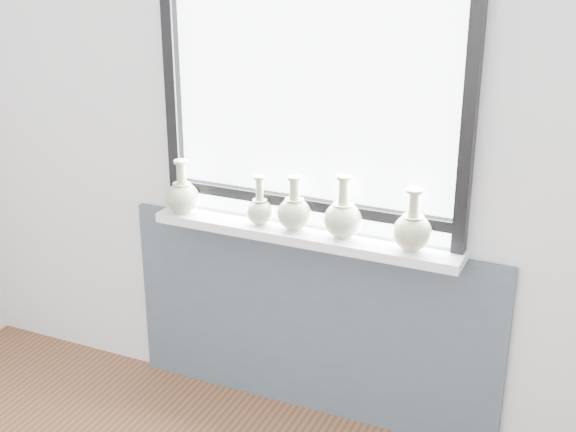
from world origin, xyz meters
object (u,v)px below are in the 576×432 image
at_px(vase_a, 182,195).
at_px(vase_e, 412,230).
at_px(windowsill, 304,235).
at_px(vase_b, 260,209).
at_px(vase_c, 294,211).
at_px(vase_d, 343,217).

xyz_separation_m(vase_a, vase_e, (1.01, 0.02, 0.00)).
xyz_separation_m(windowsill, vase_e, (0.45, -0.01, 0.10)).
bearing_deg(vase_b, vase_c, 3.08).
height_order(vase_a, vase_b, vase_a).
bearing_deg(vase_c, windowsill, -1.83).
bearing_deg(windowsill, vase_d, 1.27).
relative_size(vase_a, vase_c, 1.03).
distance_m(vase_b, vase_d, 0.36).
bearing_deg(windowsill, vase_c, 178.17).
height_order(vase_c, vase_e, vase_e).
height_order(vase_b, vase_c, vase_c).
relative_size(vase_a, vase_d, 0.91).
height_order(vase_c, vase_d, vase_d).
bearing_deg(vase_a, vase_e, 1.10).
bearing_deg(vase_d, vase_c, -179.38).
xyz_separation_m(windowsill, vase_a, (-0.56, -0.02, 0.10)).
bearing_deg(vase_b, vase_e, 0.13).
relative_size(windowsill, vase_c, 5.81).
relative_size(vase_b, vase_d, 0.81).
relative_size(windowsill, vase_b, 6.31).
distance_m(vase_a, vase_c, 0.52).
relative_size(vase_b, vase_c, 0.92).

